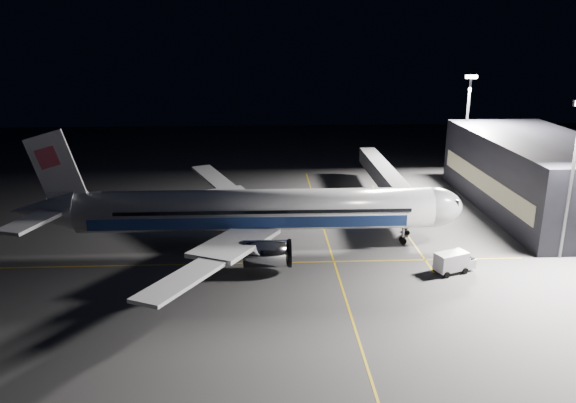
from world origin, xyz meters
The scene contains 14 objects.
ground centered at (0.00, 0.00, 0.00)m, with size 200.00×200.00×0.00m, color #4C4C4F.
guide_line_main centered at (10.00, 0.00, 0.01)m, with size 0.25×80.00×0.01m, color gold.
guide_line_cross centered at (0.00, -6.00, 0.01)m, with size 70.00×0.25×0.01m, color gold.
guide_line_side centered at (22.00, 10.00, 0.01)m, with size 0.25×40.00×0.01m, color gold.
airliner centered at (-1.08, 0.00, 5.16)m, with size 61.48×54.22×16.64m.
terminal centered at (45.98, 14.00, 6.00)m, with size 18.12×40.00×12.00m.
jet_bridge centered at (22.00, 18.06, 4.58)m, with size 3.60×34.40×6.30m.
floodlight_mast_north centered at (40.00, 31.99, 12.37)m, with size 2.40×0.68×20.70m.
floodlight_mast_south centered at (40.00, -6.01, 12.37)m, with size 2.40×0.67×20.70m.
service_truck centered at (24.44, -9.91, 1.43)m, with size 5.59×3.86×2.67m.
baggage_tug centered at (2.21, 21.92, 0.75)m, with size 2.69×2.41×1.64m.
safety_cone_a centered at (-0.64, 7.69, 0.31)m, with size 0.42×0.42×0.63m, color orange.
safety_cone_b centered at (-5.56, 4.00, 0.34)m, with size 0.45×0.45×0.68m, color orange.
safety_cone_c centered at (-5.69, 11.50, 0.32)m, with size 0.43×0.43×0.64m, color orange.
Camera 1 is at (0.83, -72.83, 29.12)m, focal length 35.00 mm.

